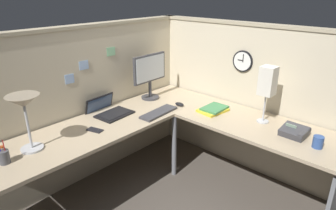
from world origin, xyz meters
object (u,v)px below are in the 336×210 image
at_px(keyboard, 159,113).
at_px(pen_cup, 4,157).
at_px(monitor, 150,73).
at_px(wall_clock, 243,61).
at_px(computer_mouse, 180,104).
at_px(office_phone, 295,132).
at_px(desk_lamp_dome, 24,106).
at_px(cell_phone, 95,130).
at_px(book_stack, 213,109).
at_px(laptop, 108,110).
at_px(coffee_mug, 318,142).
at_px(desk_lamp_paper, 268,83).

bearing_deg(keyboard, pen_cup, 168.17).
bearing_deg(monitor, wall_clock, -57.57).
height_order(computer_mouse, office_phone, office_phone).
xyz_separation_m(computer_mouse, desk_lamp_dome, (-1.47, 0.25, 0.35)).
bearing_deg(computer_mouse, keyboard, 177.22).
bearing_deg(monitor, cell_phone, -165.97).
relative_size(cell_phone, wall_clock, 0.65).
distance_m(desk_lamp_dome, pen_cup, 0.38).
xyz_separation_m(monitor, office_phone, (0.18, -1.56, -0.26)).
relative_size(keyboard, book_stack, 1.41).
relative_size(pen_cup, book_stack, 0.59).
bearing_deg(laptop, coffee_mug, -68.87).
bearing_deg(wall_clock, laptop, 142.72).
relative_size(keyboard, computer_mouse, 4.13).
xyz_separation_m(computer_mouse, wall_clock, (0.48, -0.44, 0.45)).
bearing_deg(cell_phone, laptop, 20.42).
bearing_deg(coffee_mug, laptop, 111.13).
bearing_deg(book_stack, computer_mouse, 108.41).
distance_m(office_phone, book_stack, 0.81).
distance_m(office_phone, desk_lamp_paper, 0.49).
distance_m(keyboard, computer_mouse, 0.30).
relative_size(monitor, desk_lamp_paper, 0.94).
height_order(office_phone, desk_lamp_paper, desk_lamp_paper).
height_order(desk_lamp_dome, cell_phone, desk_lamp_dome).
relative_size(laptop, wall_clock, 1.85).
distance_m(keyboard, cell_phone, 0.67).
xyz_separation_m(laptop, wall_clock, (1.11, -0.84, 0.44)).
relative_size(desk_lamp_paper, coffee_mug, 5.52).
bearing_deg(computer_mouse, book_stack, -71.59).
xyz_separation_m(pen_cup, cell_phone, (0.74, -0.04, -0.05)).
xyz_separation_m(cell_phone, book_stack, (1.07, -0.52, 0.02)).
height_order(monitor, desk_lamp_paper, desk_lamp_paper).
distance_m(keyboard, coffee_mug, 1.43).
relative_size(book_stack, coffee_mug, 3.18).
xyz_separation_m(desk_lamp_paper, coffee_mug, (-0.16, -0.53, -0.34)).
height_order(pen_cup, office_phone, pen_cup).
height_order(book_stack, desk_lamp_paper, desk_lamp_paper).
distance_m(desk_lamp_dome, book_stack, 1.73).
xyz_separation_m(desk_lamp_paper, wall_clock, (0.26, 0.40, 0.08)).
distance_m(laptop, desk_lamp_paper, 1.54).
xyz_separation_m(desk_lamp_dome, coffee_mug, (1.52, -1.62, -0.32)).
relative_size(pen_cup, desk_lamp_paper, 0.34).
height_order(pen_cup, desk_lamp_paper, desk_lamp_paper).
xyz_separation_m(monitor, wall_clock, (0.53, -0.83, 0.17)).
bearing_deg(desk_lamp_paper, wall_clock, 56.86).
bearing_deg(computer_mouse, cell_phone, 169.99).
bearing_deg(office_phone, pen_cup, 142.96).
bearing_deg(coffee_mug, desk_lamp_paper, 73.42).
height_order(desk_lamp_dome, coffee_mug, desk_lamp_dome).
bearing_deg(computer_mouse, office_phone, -83.64).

